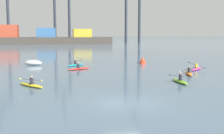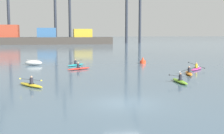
{
  "view_description": "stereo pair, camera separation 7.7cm",
  "coord_description": "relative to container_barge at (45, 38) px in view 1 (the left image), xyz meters",
  "views": [
    {
      "loc": [
        -4.47,
        -18.6,
        4.59
      ],
      "look_at": [
        2.12,
        15.59,
        0.6
      ],
      "focal_mm": 47.34,
      "sensor_mm": 36.0,
      "label": 1
    },
    {
      "loc": [
        -4.4,
        -18.61,
        4.59
      ],
      "look_at": [
        2.12,
        15.59,
        0.6
      ],
      "focal_mm": 47.34,
      "sensor_mm": 36.0,
      "label": 2
    }
  ],
  "objects": [
    {
      "name": "kayak_yellow",
      "position": [
        2.01,
        -100.68,
        -2.35
      ],
      "size": [
        2.5,
        3.09,
        0.95
      ],
      "color": "yellow",
      "rests_on": "ground"
    },
    {
      "name": "kayak_red",
      "position": [
        6.98,
        -89.5,
        -2.35
      ],
      "size": [
        3.23,
        2.25,
        0.95
      ],
      "color": "red",
      "rests_on": "ground"
    },
    {
      "name": "container_barge",
      "position": [
        0.0,
        0.0,
        0.0
      ],
      "size": [
        54.61,
        8.92,
        8.0
      ],
      "color": "#38332D",
      "rests_on": "ground"
    },
    {
      "name": "kayak_teal",
      "position": [
        6.92,
        -84.9,
        -2.35
      ],
      "size": [
        2.82,
        2.84,
        0.97
      ],
      "color": "teal",
      "rests_on": "ground"
    },
    {
      "name": "gantry_crane_east_mid",
      "position": [
        39.45,
        5.95,
        16.81
      ],
      "size": [
        7.57,
        14.74,
        40.2
      ],
      "color": "#232833",
      "rests_on": "ground"
    },
    {
      "name": "kayak_orange",
      "position": [
        18.76,
        -96.22,
        -2.35
      ],
      "size": [
        2.11,
        3.42,
        1.01
      ],
      "color": "orange",
      "rests_on": "ground"
    },
    {
      "name": "gantry_crane_west_mid",
      "position": [
        7.58,
        12.56,
        14.45
      ],
      "size": [
        7.82,
        17.79,
        32.13
      ],
      "color": "#232833",
      "rests_on": "ground"
    },
    {
      "name": "kayak_lime",
      "position": [
        15.49,
        -101.21,
        -2.35
      ],
      "size": [
        2.27,
        3.42,
        0.95
      ],
      "color": "#7ABC2D",
      "rests_on": "ground"
    },
    {
      "name": "ground_plane",
      "position": [
        8.58,
        -108.11,
        -2.52
      ],
      "size": [
        800.0,
        800.0,
        0.0
      ],
      "primitive_type": "plane",
      "color": "slate"
    },
    {
      "name": "channel_buoy",
      "position": [
        17.22,
        -83.5,
        -2.16
      ],
      "size": [
        0.9,
        0.9,
        1.0
      ],
      "color": "red",
      "rests_on": "ground"
    },
    {
      "name": "kayak_magenta",
      "position": [
        21.49,
        -92.6,
        -2.35
      ],
      "size": [
        2.84,
        2.82,
        0.99
      ],
      "color": "#C13384",
      "rests_on": "ground"
    },
    {
      "name": "capsized_dinghy",
      "position": [
        0.96,
        -82.96,
        -2.17
      ],
      "size": [
        2.82,
        1.89,
        0.76
      ],
      "color": "beige",
      "rests_on": "ground"
    }
  ]
}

